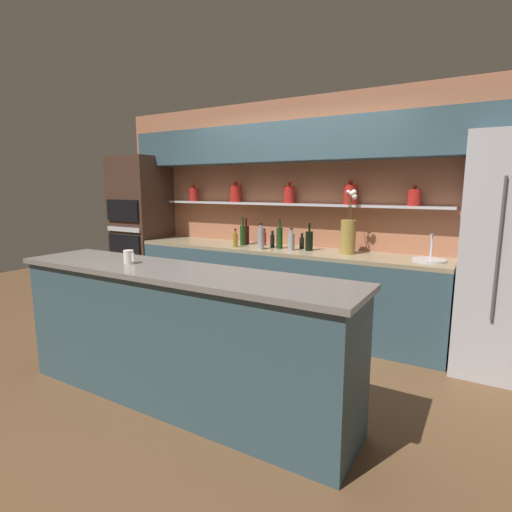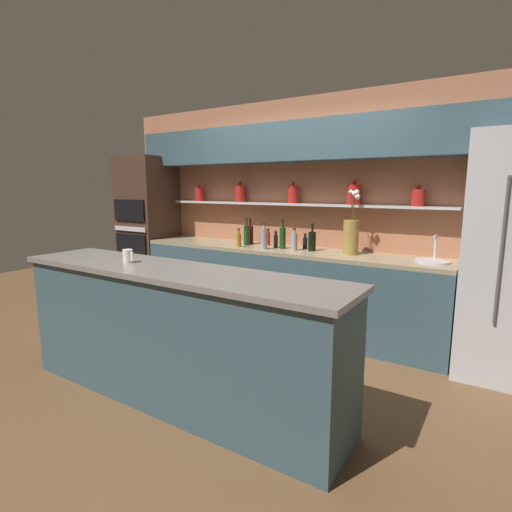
% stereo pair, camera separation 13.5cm
% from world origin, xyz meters
% --- Properties ---
extents(ground_plane, '(12.00, 12.00, 0.00)m').
position_xyz_m(ground_plane, '(0.00, 0.00, 0.00)').
color(ground_plane, brown).
extents(back_wall_unit, '(5.20, 0.44, 2.60)m').
position_xyz_m(back_wall_unit, '(-0.00, 1.53, 1.55)').
color(back_wall_unit, '#A86647').
rests_on(back_wall_unit, ground_plane).
extents(back_counter_unit, '(3.60, 0.62, 0.92)m').
position_xyz_m(back_counter_unit, '(-0.10, 1.24, 0.46)').
color(back_counter_unit, '#334C56').
rests_on(back_counter_unit, ground_plane).
extents(island_counter, '(2.77, 0.61, 1.02)m').
position_xyz_m(island_counter, '(0.00, -0.61, 0.51)').
color(island_counter, '#334C56').
rests_on(island_counter, ground_plane).
extents(oven_tower, '(0.68, 0.64, 2.01)m').
position_xyz_m(oven_tower, '(-2.26, 1.24, 1.00)').
color(oven_tower, '#3D281E').
rests_on(oven_tower, ground_plane).
extents(flower_vase, '(0.16, 0.16, 0.66)m').
position_xyz_m(flower_vase, '(0.68, 1.27, 1.12)').
color(flower_vase, olive).
rests_on(flower_vase, back_counter_unit).
extents(sink_fixture, '(0.31, 0.31, 0.25)m').
position_xyz_m(sink_fixture, '(1.47, 1.25, 0.94)').
color(sink_fixture, '#B7B7BC').
rests_on(sink_fixture, back_counter_unit).
extents(bottle_sauce_0, '(0.05, 0.05, 0.17)m').
position_xyz_m(bottle_sauce_0, '(0.12, 1.36, 0.99)').
color(bottle_sauce_0, black).
rests_on(bottle_sauce_0, back_counter_unit).
extents(bottle_oil_1, '(0.05, 0.05, 0.21)m').
position_xyz_m(bottle_oil_1, '(-0.59, 1.08, 1.01)').
color(bottle_oil_1, olive).
rests_on(bottle_oil_1, back_counter_unit).
extents(bottle_wine_2, '(0.07, 0.07, 0.33)m').
position_xyz_m(bottle_wine_2, '(-0.10, 1.24, 1.04)').
color(bottle_wine_2, '#193814').
rests_on(bottle_wine_2, back_counter_unit).
extents(bottle_wine_3, '(0.08, 0.08, 0.30)m').
position_xyz_m(bottle_wine_3, '(0.25, 1.27, 1.03)').
color(bottle_wine_3, black).
rests_on(bottle_wine_3, back_counter_unit).
extents(bottle_sauce_4, '(0.05, 0.05, 0.20)m').
position_xyz_m(bottle_sauce_4, '(-0.38, 1.39, 1.00)').
color(bottle_sauce_4, maroon).
rests_on(bottle_sauce_4, back_counter_unit).
extents(bottle_sauce_5, '(0.05, 0.05, 0.19)m').
position_xyz_m(bottle_sauce_5, '(-0.21, 1.28, 1.00)').
color(bottle_sauce_5, black).
rests_on(bottle_sauce_5, back_counter_unit).
extents(bottle_spirit_6, '(0.07, 0.07, 0.29)m').
position_xyz_m(bottle_spirit_6, '(-0.25, 1.08, 1.04)').
color(bottle_spirit_6, gray).
rests_on(bottle_spirit_6, back_counter_unit).
extents(bottle_wine_7, '(0.08, 0.08, 0.31)m').
position_xyz_m(bottle_wine_7, '(-0.62, 1.37, 1.04)').
color(bottle_wine_7, '#380C0C').
rests_on(bottle_wine_7, back_counter_unit).
extents(bottle_spirit_8, '(0.07, 0.07, 0.24)m').
position_xyz_m(bottle_spirit_8, '(0.07, 1.19, 1.02)').
color(bottle_spirit_8, gray).
rests_on(bottle_spirit_8, back_counter_unit).
extents(bottle_wine_9, '(0.07, 0.07, 0.33)m').
position_xyz_m(bottle_wine_9, '(-0.60, 1.26, 1.04)').
color(bottle_wine_9, '#193814').
rests_on(bottle_wine_9, back_counter_unit).
extents(coffee_mug, '(0.10, 0.08, 0.10)m').
position_xyz_m(coffee_mug, '(-0.46, -0.62, 1.07)').
color(coffee_mug, silver).
rests_on(coffee_mug, island_counter).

